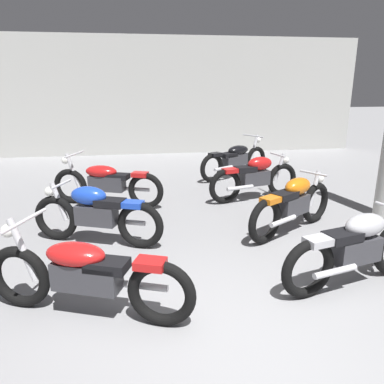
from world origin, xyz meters
TOP-DOWN VIEW (x-y plane):
  - ground_plane at (0.00, 0.00)m, footprint 60.00×60.00m
  - back_wall at (0.00, 9.51)m, footprint 12.88×0.24m
  - motorcycle_left_row_0 at (-1.40, 0.74)m, footprint 2.06×0.98m
  - motorcycle_left_row_1 at (-1.46, 2.49)m, footprint 1.87×0.83m
  - motorcycle_left_row_2 at (-1.42, 4.23)m, footprint 2.07×0.98m
  - motorcycle_right_row_0 at (1.52, 0.87)m, footprint 1.94×0.69m
  - motorcycle_right_row_1 at (1.47, 2.48)m, footprint 1.73×1.13m
  - motorcycle_right_row_2 at (1.43, 4.18)m, footprint 1.94×0.69m
  - motorcycle_right_row_3 at (1.53, 6.00)m, footprint 1.93×1.20m

SIDE VIEW (x-z plane):
  - ground_plane at x=0.00m, z-range 0.00..0.00m
  - motorcycle_left_row_0 at x=-1.40m, z-range -0.04..0.94m
  - motorcycle_left_row_2 at x=-1.42m, z-range -0.04..0.94m
  - motorcycle_right_row_3 at x=1.53m, z-range -0.04..0.94m
  - motorcycle_left_row_1 at x=-1.46m, z-range 0.02..0.90m
  - motorcycle_right_row_0 at x=1.52m, z-range 0.02..0.90m
  - motorcycle_right_row_1 at x=1.47m, z-range 0.02..0.90m
  - motorcycle_right_row_2 at x=1.43m, z-range 0.02..0.90m
  - back_wall at x=0.00m, z-range 0.00..3.60m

